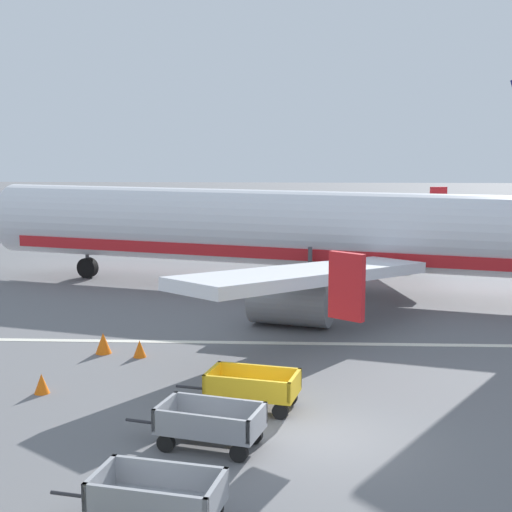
{
  "coord_description": "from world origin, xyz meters",
  "views": [
    {
      "loc": [
        -0.75,
        -18.02,
        7.51
      ],
      "look_at": [
        -2.07,
        11.71,
        2.8
      ],
      "focal_mm": 52.33,
      "sensor_mm": 36.0,
      "label": 1
    }
  ],
  "objects_px": {
    "baggage_cart_nearest": "(157,498)",
    "traffic_cone_mid_apron": "(42,383)",
    "baggage_cart_second_in_row": "(210,424)",
    "traffic_cone_by_carts": "(103,343)",
    "airplane": "(292,230)",
    "traffic_cone_near_plane": "(140,349)",
    "baggage_cart_third_in_row": "(252,388)"
  },
  "relations": [
    {
      "from": "baggage_cart_nearest",
      "to": "traffic_cone_mid_apron",
      "type": "relative_size",
      "value": 6.02
    },
    {
      "from": "baggage_cart_second_in_row",
      "to": "traffic_cone_by_carts",
      "type": "relative_size",
      "value": 4.85
    },
    {
      "from": "airplane",
      "to": "traffic_cone_by_carts",
      "type": "height_order",
      "value": "airplane"
    },
    {
      "from": "traffic_cone_mid_apron",
      "to": "airplane",
      "type": "bearing_deg",
      "value": 63.97
    },
    {
      "from": "baggage_cart_second_in_row",
      "to": "traffic_cone_mid_apron",
      "type": "bearing_deg",
      "value": 145.71
    },
    {
      "from": "traffic_cone_near_plane",
      "to": "traffic_cone_by_carts",
      "type": "height_order",
      "value": "traffic_cone_by_carts"
    },
    {
      "from": "baggage_cart_nearest",
      "to": "baggage_cart_third_in_row",
      "type": "height_order",
      "value": "same"
    },
    {
      "from": "airplane",
      "to": "baggage_cart_nearest",
      "type": "xyz_separation_m",
      "value": [
        -2.7,
        -22.85,
        -2.45
      ]
    },
    {
      "from": "airplane",
      "to": "baggage_cart_second_in_row",
      "type": "xyz_separation_m",
      "value": [
        -2.07,
        -19.02,
        -2.45
      ]
    },
    {
      "from": "airplane",
      "to": "baggage_cart_second_in_row",
      "type": "bearing_deg",
      "value": -96.21
    },
    {
      "from": "baggage_cart_third_in_row",
      "to": "traffic_cone_near_plane",
      "type": "xyz_separation_m",
      "value": [
        -4.15,
        4.8,
        -0.3
      ]
    },
    {
      "from": "traffic_cone_by_carts",
      "to": "baggage_cart_second_in_row",
      "type": "bearing_deg",
      "value": -59.75
    },
    {
      "from": "baggage_cart_second_in_row",
      "to": "traffic_cone_near_plane",
      "type": "xyz_separation_m",
      "value": [
        -3.24,
        7.52,
        -0.3
      ]
    },
    {
      "from": "baggage_cart_nearest",
      "to": "baggage_cart_third_in_row",
      "type": "xyz_separation_m",
      "value": [
        1.54,
        6.54,
        0.0
      ]
    },
    {
      "from": "baggage_cart_nearest",
      "to": "traffic_cone_mid_apron",
      "type": "distance_m",
      "value": 8.92
    },
    {
      "from": "baggage_cart_third_in_row",
      "to": "traffic_cone_mid_apron",
      "type": "distance_m",
      "value": 6.4
    },
    {
      "from": "baggage_cart_nearest",
      "to": "traffic_cone_near_plane",
      "type": "height_order",
      "value": "baggage_cart_nearest"
    },
    {
      "from": "baggage_cart_nearest",
      "to": "traffic_cone_mid_apron",
      "type": "height_order",
      "value": "baggage_cart_nearest"
    },
    {
      "from": "traffic_cone_by_carts",
      "to": "traffic_cone_mid_apron",
      "type": "bearing_deg",
      "value": -100.8
    },
    {
      "from": "baggage_cart_second_in_row",
      "to": "traffic_cone_by_carts",
      "type": "bearing_deg",
      "value": 120.25
    },
    {
      "from": "baggage_cart_second_in_row",
      "to": "traffic_cone_near_plane",
      "type": "relative_size",
      "value": 6.05
    },
    {
      "from": "baggage_cart_third_in_row",
      "to": "traffic_cone_by_carts",
      "type": "height_order",
      "value": "baggage_cart_third_in_row"
    },
    {
      "from": "traffic_cone_near_plane",
      "to": "traffic_cone_by_carts",
      "type": "distance_m",
      "value": 1.43
    },
    {
      "from": "airplane",
      "to": "baggage_cart_third_in_row",
      "type": "xyz_separation_m",
      "value": [
        -1.17,
        -16.31,
        -2.45
      ]
    },
    {
      "from": "baggage_cart_nearest",
      "to": "baggage_cart_second_in_row",
      "type": "xyz_separation_m",
      "value": [
        0.63,
        3.83,
        0.0
      ]
    },
    {
      "from": "baggage_cart_nearest",
      "to": "traffic_cone_by_carts",
      "type": "distance_m",
      "value": 12.4
    },
    {
      "from": "baggage_cart_third_in_row",
      "to": "baggage_cart_second_in_row",
      "type": "bearing_deg",
      "value": -108.44
    },
    {
      "from": "baggage_cart_nearest",
      "to": "traffic_cone_near_plane",
      "type": "distance_m",
      "value": 11.64
    },
    {
      "from": "baggage_cart_third_in_row",
      "to": "traffic_cone_by_carts",
      "type": "bearing_deg",
      "value": 136.72
    },
    {
      "from": "baggage_cart_second_in_row",
      "to": "traffic_cone_near_plane",
      "type": "bearing_deg",
      "value": 113.34
    },
    {
      "from": "traffic_cone_mid_apron",
      "to": "traffic_cone_by_carts",
      "type": "xyz_separation_m",
      "value": [
        0.8,
        4.22,
        0.07
      ]
    },
    {
      "from": "baggage_cart_second_in_row",
      "to": "baggage_cart_third_in_row",
      "type": "relative_size",
      "value": 1.0
    }
  ]
}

